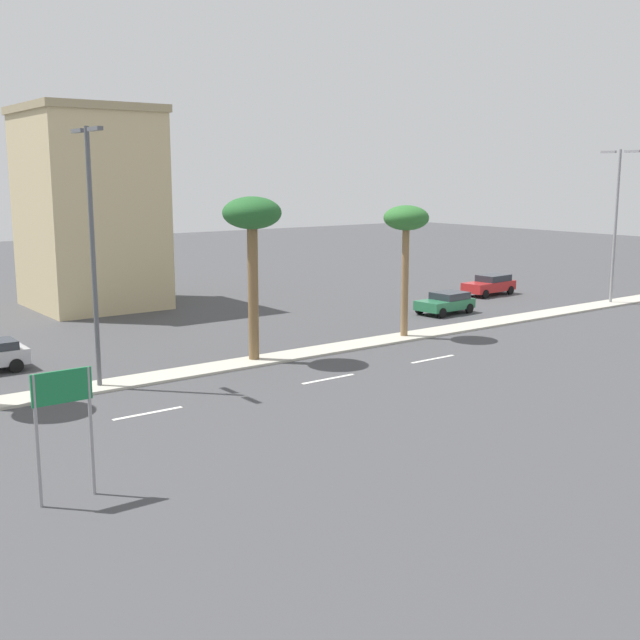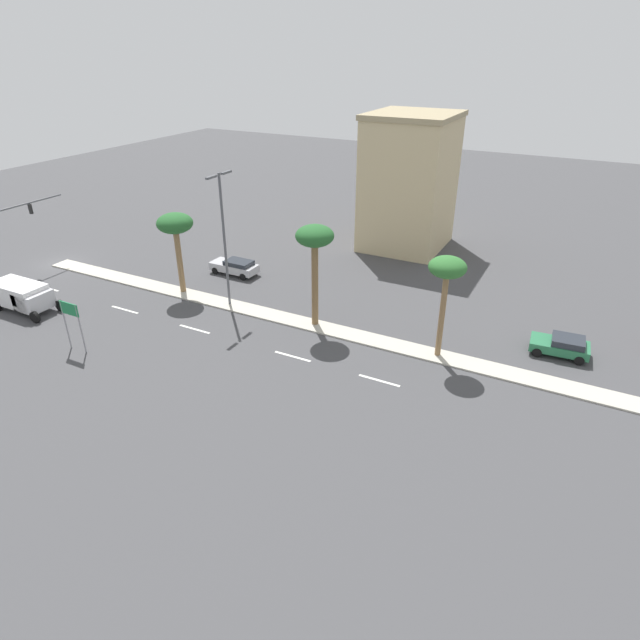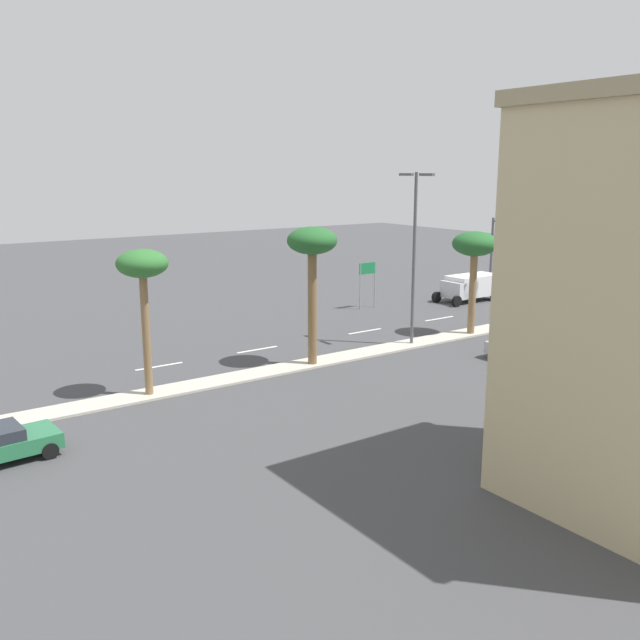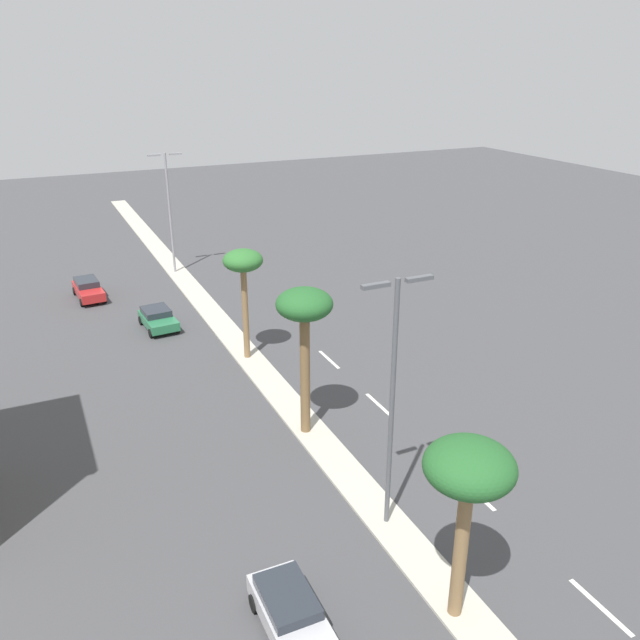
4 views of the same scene
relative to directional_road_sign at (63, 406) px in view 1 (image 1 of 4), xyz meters
The scene contains 13 objects.
ground_plane 22.96m from the directional_road_sign, 118.20° to the left, with size 160.00×160.00×0.00m, color #424244.
median_curb 32.14m from the directional_road_sign, 109.66° to the left, with size 1.80×90.65×0.12m, color #B7B2A3.
lane_stripe_inboard 8.53m from the directional_road_sign, 139.93° to the left, with size 0.20×2.80×0.01m, color silver.
lane_stripe_trailing 15.31m from the directional_road_sign, 114.29° to the left, with size 0.20×2.80×0.01m, color silver.
lane_stripe_leading 21.24m from the directional_road_sign, 107.11° to the left, with size 0.20×2.80×0.01m, color silver.
directional_road_sign is the anchor object (origin of this frame).
commercial_building 34.11m from the directional_road_sign, 157.70° to the left, with size 8.97×8.12×13.27m.
palm_tree_far 17.44m from the directional_road_sign, 130.47° to the left, with size 2.77×2.77×7.73m.
palm_tree_trailing 25.27m from the directional_road_sign, 115.76° to the left, with size 2.45×2.45×7.12m.
street_lamp_right 12.48m from the directional_road_sign, 154.59° to the left, with size 2.90×0.24×10.62m.
street_lamp_rear 43.62m from the directional_road_sign, 104.59° to the left, with size 2.90×0.24×10.41m.
sedan_green_outboard 33.57m from the directional_road_sign, 116.55° to the left, with size 2.32×3.95×1.37m.
sedan_red_trailing 42.81m from the directional_road_sign, 115.99° to the left, with size 2.20×4.48×1.49m.
Camera 1 is at (31.42, 8.41, 8.83)m, focal length 44.52 mm.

